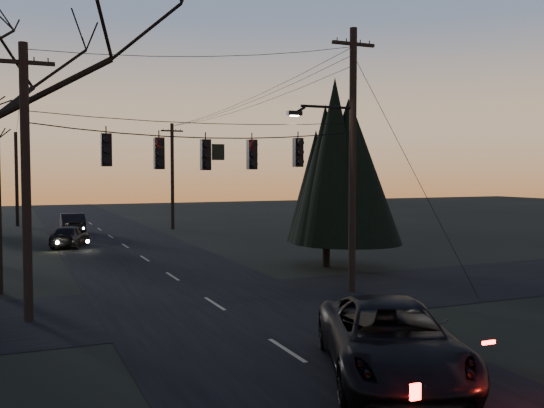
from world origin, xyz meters
name	(u,v)px	position (x,y,z in m)	size (l,w,h in m)	color
ground_plane	(372,406)	(0.00, 0.00, 0.00)	(160.00, 160.00, 0.00)	black
main_road	(153,264)	(0.00, 20.00, 0.01)	(8.00, 120.00, 0.02)	black
cross_road	(215,304)	(0.00, 10.00, 0.01)	(60.00, 7.00, 0.02)	black
utility_pole_right	(352,292)	(5.50, 10.00, 0.00)	(5.00, 0.30, 10.00)	black
utility_pole_left	(29,321)	(-6.00, 10.00, 0.00)	(1.80, 0.30, 8.50)	black
utility_pole_far_r	(173,229)	(5.50, 38.00, 0.00)	(1.80, 0.30, 8.50)	black
utility_pole_far_l	(18,226)	(-6.00, 46.00, 0.00)	(0.30, 0.30, 8.00)	black
span_signal_assembly	(207,153)	(-0.24, 10.00, 5.25)	(11.50, 0.44, 1.59)	black
evergreen_right	(327,168)	(7.55, 15.83, 4.77)	(4.43, 4.43, 8.35)	black
suv_near	(391,341)	(1.28, 1.23, 0.83)	(2.76, 5.99, 1.66)	black
sedan_oncoming_a	(70,236)	(-3.20, 28.83, 0.69)	(1.62, 4.02, 1.37)	black
sedan_oncoming_b	(72,224)	(-2.34, 36.99, 0.77)	(1.63, 4.67, 1.54)	black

